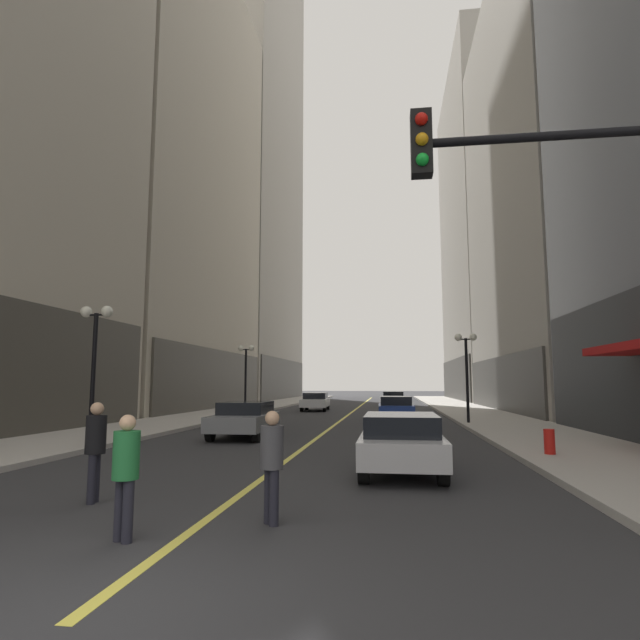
{
  "coord_description": "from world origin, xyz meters",
  "views": [
    {
      "loc": [
        2.74,
        -4.25,
        2.01
      ],
      "look_at": [
        -2.41,
        33.59,
        6.7
      ],
      "focal_mm": 29.03,
      "sensor_mm": 36.0,
      "label": 1
    }
  ],
  "objects_px": {
    "car_black": "(393,399)",
    "fire_hydrant_right": "(550,444)",
    "pedestrian_with_orange_bag": "(272,458)",
    "pedestrian_in_black_coat": "(95,444)",
    "traffic_light_near_right": "(599,244)",
    "car_grey": "(245,418)",
    "street_lamp_left_near": "(95,343)",
    "car_blue": "(396,408)",
    "pedestrian_in_green_parka": "(126,467)",
    "car_white": "(315,401)",
    "street_lamp_left_far": "(246,364)",
    "car_silver": "(401,441)",
    "street_lamp_right_mid": "(466,358)"
  },
  "relations": [
    {
      "from": "car_white",
      "to": "fire_hydrant_right",
      "type": "height_order",
      "value": "car_white"
    },
    {
      "from": "car_black",
      "to": "fire_hydrant_right",
      "type": "xyz_separation_m",
      "value": [
        4.0,
        -30.43,
        -0.32
      ]
    },
    {
      "from": "street_lamp_right_mid",
      "to": "fire_hydrant_right",
      "type": "bearing_deg",
      "value": -87.43
    },
    {
      "from": "car_grey",
      "to": "car_white",
      "type": "xyz_separation_m",
      "value": [
        -0.11,
        19.21,
        0.0
      ]
    },
    {
      "from": "street_lamp_left_far",
      "to": "car_white",
      "type": "bearing_deg",
      "value": 60.29
    },
    {
      "from": "car_black",
      "to": "traffic_light_near_right",
      "type": "height_order",
      "value": "traffic_light_near_right"
    },
    {
      "from": "car_black",
      "to": "traffic_light_near_right",
      "type": "xyz_separation_m",
      "value": [
        2.45,
        -38.45,
        3.02
      ]
    },
    {
      "from": "car_blue",
      "to": "pedestrian_in_green_parka",
      "type": "height_order",
      "value": "pedestrian_in_green_parka"
    },
    {
      "from": "street_lamp_right_mid",
      "to": "car_blue",
      "type": "bearing_deg",
      "value": 142.38
    },
    {
      "from": "fire_hydrant_right",
      "to": "car_white",
      "type": "bearing_deg",
      "value": 112.37
    },
    {
      "from": "car_white",
      "to": "pedestrian_in_green_parka",
      "type": "xyz_separation_m",
      "value": [
        2.13,
        -31.86,
        0.21
      ]
    },
    {
      "from": "street_lamp_right_mid",
      "to": "pedestrian_with_orange_bag",
      "type": "bearing_deg",
      "value": -106.41
    },
    {
      "from": "pedestrian_in_black_coat",
      "to": "street_lamp_left_far",
      "type": "xyz_separation_m",
      "value": [
        -4.1,
        23.63,
        2.27
      ]
    },
    {
      "from": "car_grey",
      "to": "street_lamp_left_near",
      "type": "relative_size",
      "value": 0.95
    },
    {
      "from": "car_silver",
      "to": "street_lamp_left_near",
      "type": "relative_size",
      "value": 0.93
    },
    {
      "from": "car_silver",
      "to": "pedestrian_in_black_coat",
      "type": "xyz_separation_m",
      "value": [
        -5.25,
        -3.67,
        0.26
      ]
    },
    {
      "from": "car_silver",
      "to": "car_white",
      "type": "bearing_deg",
      "value": 102.43
    },
    {
      "from": "street_lamp_left_near",
      "to": "street_lamp_left_far",
      "type": "relative_size",
      "value": 1.0
    },
    {
      "from": "car_black",
      "to": "pedestrian_in_black_coat",
      "type": "height_order",
      "value": "pedestrian_in_black_coat"
    },
    {
      "from": "car_white",
      "to": "pedestrian_in_green_parka",
      "type": "relative_size",
      "value": 2.73
    },
    {
      "from": "car_grey",
      "to": "pedestrian_with_orange_bag",
      "type": "height_order",
      "value": "pedestrian_with_orange_bag"
    },
    {
      "from": "pedestrian_with_orange_bag",
      "to": "street_lamp_left_far",
      "type": "xyz_separation_m",
      "value": [
        -7.41,
        24.54,
        2.32
      ]
    },
    {
      "from": "pedestrian_in_black_coat",
      "to": "street_lamp_right_mid",
      "type": "bearing_deg",
      "value": 63.45
    },
    {
      "from": "car_black",
      "to": "street_lamp_left_near",
      "type": "bearing_deg",
      "value": -107.15
    },
    {
      "from": "car_silver",
      "to": "car_grey",
      "type": "xyz_separation_m",
      "value": [
        -5.67,
        7.03,
        0.0
      ]
    },
    {
      "from": "fire_hydrant_right",
      "to": "traffic_light_near_right",
      "type": "bearing_deg",
      "value": -100.94
    },
    {
      "from": "pedestrian_with_orange_bag",
      "to": "street_lamp_left_near",
      "type": "relative_size",
      "value": 0.36
    },
    {
      "from": "car_blue",
      "to": "street_lamp_left_near",
      "type": "distance_m",
      "value": 16.62
    },
    {
      "from": "car_blue",
      "to": "street_lamp_right_mid",
      "type": "distance_m",
      "value": 5.01
    },
    {
      "from": "traffic_light_near_right",
      "to": "street_lamp_left_far",
      "type": "distance_m",
      "value": 27.97
    },
    {
      "from": "car_white",
      "to": "car_black",
      "type": "height_order",
      "value": "same"
    },
    {
      "from": "car_grey",
      "to": "pedestrian_in_green_parka",
      "type": "relative_size",
      "value": 2.62
    },
    {
      "from": "car_grey",
      "to": "car_black",
      "type": "bearing_deg",
      "value": 77.82
    },
    {
      "from": "car_grey",
      "to": "traffic_light_near_right",
      "type": "height_order",
      "value": "traffic_light_near_right"
    },
    {
      "from": "car_white",
      "to": "pedestrian_in_black_coat",
      "type": "distance_m",
      "value": 29.91
    },
    {
      "from": "pedestrian_with_orange_bag",
      "to": "car_white",
      "type": "bearing_deg",
      "value": 97.09
    },
    {
      "from": "car_white",
      "to": "street_lamp_right_mid",
      "type": "height_order",
      "value": "street_lamp_right_mid"
    },
    {
      "from": "car_grey",
      "to": "fire_hydrant_right",
      "type": "relative_size",
      "value": 5.26
    },
    {
      "from": "car_white",
      "to": "fire_hydrant_right",
      "type": "distance_m",
      "value": 25.55
    },
    {
      "from": "car_black",
      "to": "street_lamp_left_near",
      "type": "relative_size",
      "value": 0.95
    },
    {
      "from": "car_blue",
      "to": "car_white",
      "type": "bearing_deg",
      "value": 120.48
    },
    {
      "from": "pedestrian_with_orange_bag",
      "to": "pedestrian_in_black_coat",
      "type": "distance_m",
      "value": 3.43
    },
    {
      "from": "car_blue",
      "to": "pedestrian_in_black_coat",
      "type": "xyz_separation_m",
      "value": [
        -5.27,
        -20.04,
        0.26
      ]
    },
    {
      "from": "car_grey",
      "to": "car_black",
      "type": "height_order",
      "value": "same"
    },
    {
      "from": "pedestrian_in_black_coat",
      "to": "traffic_light_near_right",
      "type": "xyz_separation_m",
      "value": [
        7.65,
        -1.74,
        2.76
      ]
    },
    {
      "from": "car_black",
      "to": "traffic_light_near_right",
      "type": "relative_size",
      "value": 0.74
    },
    {
      "from": "car_silver",
      "to": "street_lamp_right_mid",
      "type": "bearing_deg",
      "value": 75.93
    },
    {
      "from": "car_silver",
      "to": "traffic_light_near_right",
      "type": "bearing_deg",
      "value": -66.15
    },
    {
      "from": "car_blue",
      "to": "street_lamp_left_far",
      "type": "bearing_deg",
      "value": 159.05
    },
    {
      "from": "pedestrian_with_orange_bag",
      "to": "traffic_light_near_right",
      "type": "height_order",
      "value": "traffic_light_near_right"
    }
  ]
}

